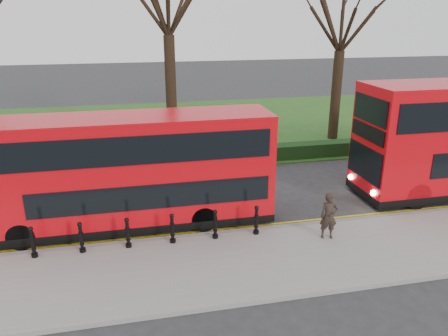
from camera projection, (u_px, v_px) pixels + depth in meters
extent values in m
plane|color=#28282B|center=(148.00, 230.00, 15.81)|extent=(120.00, 120.00, 0.00)
cube|color=gray|center=(153.00, 274.00, 13.02)|extent=(60.00, 4.00, 0.15)
cube|color=slate|center=(149.00, 242.00, 14.86)|extent=(60.00, 0.25, 0.16)
cube|color=#254C19|center=(136.00, 129.00, 29.62)|extent=(60.00, 18.00, 0.06)
cube|color=black|center=(140.00, 162.00, 21.94)|extent=(60.00, 0.90, 0.80)
cube|color=yellow|center=(149.00, 239.00, 15.16)|extent=(60.00, 0.10, 0.01)
cube|color=yellow|center=(148.00, 237.00, 15.35)|extent=(60.00, 0.10, 0.01)
cylinder|color=black|center=(171.00, 94.00, 24.37)|extent=(0.60, 0.60, 6.36)
cylinder|color=black|center=(336.00, 96.00, 26.55)|extent=(0.60, 0.60, 5.37)
cylinder|color=black|center=(33.00, 243.00, 13.63)|extent=(0.15, 0.15, 1.00)
cylinder|color=black|center=(81.00, 238.00, 13.92)|extent=(0.15, 0.15, 1.00)
cylinder|color=black|center=(128.00, 233.00, 14.21)|extent=(0.15, 0.15, 1.00)
cylinder|color=black|center=(172.00, 229.00, 14.51)|extent=(0.15, 0.15, 1.00)
cylinder|color=black|center=(215.00, 225.00, 14.80)|extent=(0.15, 0.15, 1.00)
cylinder|color=black|center=(256.00, 221.00, 15.09)|extent=(0.15, 0.15, 1.00)
cube|color=red|center=(129.00, 169.00, 15.52)|extent=(10.23, 2.32, 3.77)
cube|color=black|center=(133.00, 218.00, 16.16)|extent=(10.25, 2.34, 0.28)
cube|color=black|center=(153.00, 197.00, 14.81)|extent=(8.18, 0.04, 0.88)
cube|color=black|center=(127.00, 151.00, 14.10)|extent=(9.67, 0.04, 0.98)
cylinder|color=black|center=(21.00, 236.00, 14.42)|extent=(0.93, 0.28, 0.93)
cylinder|color=black|center=(33.00, 210.00, 16.31)|extent=(0.93, 0.28, 0.93)
cylinder|color=black|center=(204.00, 219.00, 15.66)|extent=(0.93, 0.28, 0.93)
cylinder|color=black|center=(195.00, 197.00, 17.54)|extent=(0.93, 0.28, 0.93)
cube|color=black|center=(368.00, 132.00, 17.40)|extent=(0.06, 2.40, 0.60)
cylinder|color=black|center=(417.00, 196.00, 17.44)|extent=(1.09, 0.33, 1.09)
cylinder|color=black|center=(384.00, 175.00, 19.65)|extent=(1.09, 0.33, 1.09)
imported|color=#2C211B|center=(329.00, 216.00, 14.73)|extent=(0.66, 0.50, 1.61)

